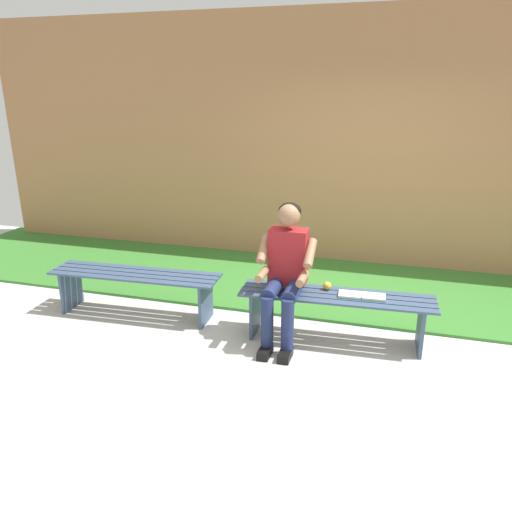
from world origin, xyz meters
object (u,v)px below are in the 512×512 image
object	(u,v)px
book_open	(362,296)
apple	(327,286)
bench_near	(336,306)
person_seated	(285,269)
bench_far	(135,283)

from	to	relation	value
book_open	apple	bearing A→B (deg)	-17.23
bench_near	person_seated	bearing A→B (deg)	12.64
bench_far	book_open	size ratio (longest dim) A/B	4.16
bench_near	apple	bearing A→B (deg)	-44.46
person_seated	book_open	xyz separation A→B (m)	(-0.67, -0.11, -0.23)
person_seated	book_open	distance (m)	0.72
bench_far	book_open	xyz separation A→B (m)	(-2.24, -0.01, 0.12)
person_seated	book_open	world-z (taller)	person_seated
apple	book_open	distance (m)	0.33
bench_far	apple	xyz separation A→B (m)	(-1.92, -0.10, 0.15)
apple	person_seated	bearing A→B (deg)	29.18
bench_near	person_seated	world-z (taller)	person_seated
bench_far	apple	distance (m)	1.93
person_seated	apple	distance (m)	0.45
bench_near	book_open	bearing A→B (deg)	-176.72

